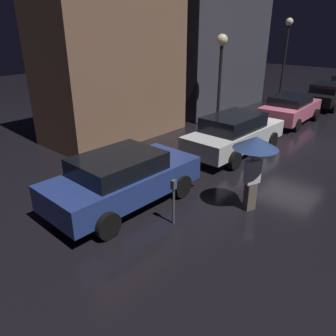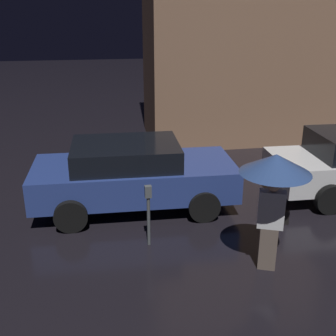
# 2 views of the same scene
# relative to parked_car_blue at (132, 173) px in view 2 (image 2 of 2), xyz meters

# --- Properties ---
(building_facade_left) EXTENTS (6.07, 3.00, 7.70)m
(building_facade_left) POSITION_rel_parked_car_blue_xyz_m (3.99, 4.98, 3.08)
(building_facade_left) COLOR #8C664C
(building_facade_left) RESTS_ON ground
(parked_car_blue) EXTENTS (4.33, 2.05, 1.46)m
(parked_car_blue) POSITION_rel_parked_car_blue_xyz_m (0.00, 0.00, 0.00)
(parked_car_blue) COLOR navy
(parked_car_blue) RESTS_ON ground
(pedestrian_with_umbrella) EXTENTS (1.12, 1.12, 2.03)m
(pedestrian_with_umbrella) POSITION_rel_parked_car_blue_xyz_m (2.02, -2.71, 0.87)
(pedestrian_with_umbrella) COLOR #66564C
(pedestrian_with_umbrella) RESTS_ON ground
(parking_meter) EXTENTS (0.12, 0.10, 1.18)m
(parking_meter) POSITION_rel_parked_car_blue_xyz_m (0.15, -1.66, -0.04)
(parking_meter) COLOR #4C5154
(parking_meter) RESTS_ON ground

